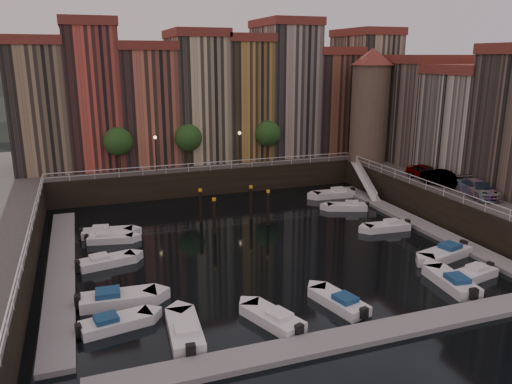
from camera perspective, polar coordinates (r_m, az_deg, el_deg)
name	(u,v)px	position (r m, az deg, el deg)	size (l,w,h in m)	color
ground	(256,241)	(44.49, 0.03, -5.58)	(200.00, 200.00, 0.00)	black
quay_far	(192,166)	(68.18, -7.32, 2.99)	(80.00, 20.00, 3.00)	black
dock_left	(61,268)	(41.33, -21.38, -8.10)	(2.00, 28.00, 0.35)	gray
dock_right	(416,223)	(51.09, 17.84, -3.34)	(2.00, 28.00, 0.35)	gray
dock_near	(355,337)	(30.50, 11.21, -15.91)	(30.00, 2.00, 0.35)	gray
mountains	(134,85)	(150.21, -13.82, 11.79)	(145.00, 100.00, 18.00)	#2D382D
far_terrace	(219,96)	(65.20, -4.22, 10.92)	(48.70, 10.30, 17.50)	#927B5D
right_terrace	(476,116)	(59.33, 23.81, 7.91)	(9.30, 24.30, 14.00)	#746558
corner_tower	(370,104)	(63.75, 12.90, 9.80)	(5.20, 5.20, 13.80)	#6B5B4C
promenade_trees	(194,138)	(59.47, -7.11, 6.19)	(21.20, 3.20, 5.20)	black
street_lamps	(199,145)	(58.69, -6.56, 5.41)	(10.36, 0.36, 4.18)	black
railings	(239,186)	(47.76, -1.93, 0.65)	(36.08, 34.04, 0.52)	white
gangway	(365,179)	(59.79, 12.36, 1.44)	(2.78, 8.32, 3.73)	white
mooring_pilings	(234,209)	(47.99, -2.54, -1.94)	(6.38, 3.89, 3.78)	black
boat_left_0	(114,323)	(32.08, -15.88, -14.22)	(4.55, 2.34, 1.02)	white
boat_left_1	(117,299)	(34.77, -15.63, -11.67)	(5.24, 2.17, 1.19)	white
boat_left_2	(106,261)	(41.03, -16.82, -7.59)	(4.61, 2.44, 1.03)	white
boat_left_3	(109,239)	(45.93, -16.42, -5.13)	(4.20, 2.22, 0.94)	white
boat_left_4	(106,233)	(47.38, -16.74, -4.46)	(4.79, 2.38, 1.08)	white
boat_right_0	(473,274)	(40.42, 23.51, -8.61)	(4.48, 2.38, 1.00)	white
boat_right_1	(445,253)	(43.51, 20.84, -6.56)	(5.24, 3.01, 1.17)	white
boat_right_2	(388,227)	(48.61, 14.83, -3.84)	(4.53, 1.93, 1.03)	white
boat_right_3	(348,207)	(54.08, 10.45, -1.65)	(4.48, 2.95, 1.01)	white
boat_right_4	(334,194)	(58.63, 8.95, -0.21)	(5.05, 2.13, 1.14)	white
boat_near_0	(185,332)	(30.31, -8.12, -15.51)	(2.12, 5.04, 1.14)	white
boat_near_1	(274,319)	(31.39, 2.02, -14.25)	(3.17, 4.71, 1.07)	white
boat_near_2	(340,302)	(33.70, 9.56, -12.27)	(2.67, 4.75, 1.06)	white
boat_near_3	(452,282)	(38.48, 21.50, -9.52)	(2.27, 5.06, 1.14)	white
car_a	(425,173)	(56.35, 18.80, 2.07)	(1.80, 4.47, 1.52)	gray
car_b	(443,180)	(53.92, 20.64, 1.34)	(1.63, 4.68, 1.54)	gray
car_c	(478,190)	(51.06, 24.00, 0.25)	(2.14, 5.26, 1.53)	gray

